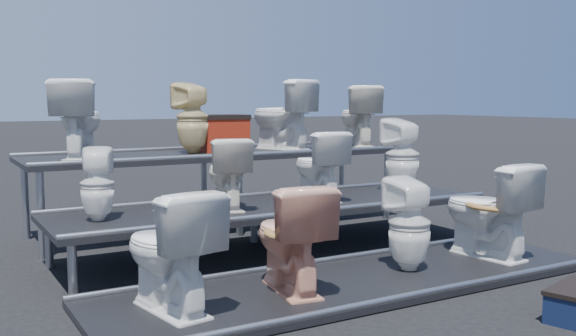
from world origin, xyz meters
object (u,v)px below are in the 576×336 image
toilet_8 (78,119)px  toilet_9 (192,118)px  toilet_4 (97,184)px  toilet_1 (290,237)px  toilet_3 (487,210)px  toilet_7 (402,156)px  toilet_10 (281,115)px  toilet_2 (409,224)px  toilet_0 (169,250)px  toilet_5 (227,173)px  toilet_6 (318,166)px  toilet_11 (358,116)px  red_crate (223,135)px

toilet_8 → toilet_9: toilet_8 is taller
toilet_4 → toilet_9: 1.93m
toilet_4 → toilet_1: bearing=146.9°
toilet_3 → toilet_9: (-1.72, 2.60, 0.77)m
toilet_7 → toilet_8: toilet_8 is taller
toilet_3 → toilet_8: bearing=-47.5°
toilet_7 → toilet_9: bearing=-42.0°
toilet_10 → toilet_2: bearing=64.3°
toilet_2 → toilet_7: size_ratio=0.96×
toilet_0 → toilet_9: 2.97m
toilet_5 → toilet_8: bearing=-38.3°
toilet_4 → toilet_6: bearing=-162.2°
toilet_4 → toilet_9: toilet_9 is taller
toilet_1 → toilet_7: (2.13, 1.30, 0.40)m
toilet_1 → toilet_10: 3.06m
toilet_10 → toilet_11: bearing=160.4°
toilet_0 → red_crate: bearing=-129.9°
toilet_3 → toilet_1: bearing=-5.8°
toilet_8 → toilet_2: bearing=150.8°
red_crate → toilet_2: bearing=-77.0°
toilet_2 → toilet_1: bearing=-0.6°
toilet_3 → toilet_6: size_ratio=1.23×
toilet_2 → toilet_3: size_ratio=0.90×
toilet_0 → toilet_1: bearing=170.9°
toilet_6 → toilet_10: bearing=-100.1°
toilet_3 → toilet_11: bearing=-106.6°
toilet_4 → toilet_7: toilet_7 is taller
toilet_6 → toilet_9: size_ratio=0.88×
toilet_2 → red_crate: 2.79m
toilet_8 → toilet_9: 1.20m
toilet_0 → toilet_2: 2.04m
toilet_1 → toilet_2: toilet_1 is taller
toilet_1 → toilet_4: bearing=-42.3°
toilet_1 → toilet_7: bearing=-140.0°
toilet_4 → toilet_3: bearing=174.8°
red_crate → toilet_0: bearing=-116.9°
toilet_1 → toilet_2: bearing=-171.4°
toilet_5 → toilet_11: 2.77m
toilet_5 → red_crate: 1.53m
toilet_4 → toilet_8: size_ratio=0.78×
toilet_3 → toilet_8: 3.99m
toilet_10 → toilet_11: size_ratio=1.08×
toilet_9 → toilet_10: 1.11m
toilet_6 → red_crate: size_ratio=1.35×
red_crate → toilet_6: bearing=-70.5°
toilet_11 → toilet_2: bearing=79.6°
toilet_8 → toilet_3: bearing=161.2°
toilet_3 → toilet_10: size_ratio=1.04×
toilet_0 → toilet_3: (2.93, 0.00, 0.01)m
toilet_3 → toilet_2: bearing=-5.8°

